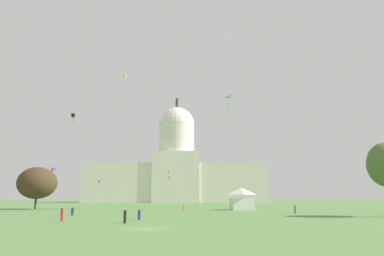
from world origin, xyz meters
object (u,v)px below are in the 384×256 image
kite_gold_low (193,171)px  person_black_edge_west (125,216)px  kite_cyan_high (160,123)px  kite_violet_low (54,169)px  kite_red_low (169,171)px  person_orange_front_right (184,208)px  person_navy_lawn_far_right (73,211)px  person_navy_mid_left (139,215)px  person_olive_front_center (295,209)px  person_red_near_tent (63,215)px  kite_turquoise_high (230,96)px  capitol_building (176,172)px  person_navy_aisle_center (62,212)px  tree_west_far (37,183)px  kite_magenta_low (99,181)px  kite_green_mid (228,100)px  event_tent (241,199)px  kite_black_mid (73,115)px  kite_yellow_high (125,76)px

kite_gold_low → person_black_edge_west: bearing=38.3°
kite_cyan_high → person_black_edge_west: bearing=143.2°
kite_violet_low → kite_red_low: (19.72, 98.62, 6.53)m
person_orange_front_right → person_navy_lawn_far_right: bearing=-175.9°
person_navy_mid_left → person_black_edge_west: (-0.84, -6.64, 0.13)m
person_olive_front_center → person_red_near_tent: person_olive_front_center is taller
person_red_near_tent → kite_turquoise_high: 130.15m
capitol_building → person_navy_aisle_center: capitol_building is taller
tree_west_far → person_olive_front_center: bearing=-22.5°
capitol_building → person_red_near_tent: (-9.20, -172.77, -18.03)m
person_navy_aisle_center → person_black_edge_west: (14.47, -19.06, 0.18)m
kite_gold_low → kite_magenta_low: 54.63m
person_red_near_tent → kite_green_mid: kite_green_mid is taller
event_tent → person_red_near_tent: size_ratio=3.56×
kite_cyan_high → kite_turquoise_high: bearing=-167.2°
tree_west_far → person_red_near_tent: tree_west_far is taller
person_navy_lawn_far_right → kite_red_low: kite_red_low is taller
kite_turquoise_high → kite_black_mid: bearing=130.1°
kite_yellow_high → kite_gold_low: (27.96, 49.06, -34.42)m
event_tent → tree_west_far: size_ratio=0.40×
person_orange_front_right → person_black_edge_west: 39.58m
kite_violet_low → kite_red_low: kite_red_low is taller
person_navy_aisle_center → kite_black_mid: bearing=114.5°
person_navy_lawn_far_right → kite_violet_low: kite_violet_low is taller
person_navy_aisle_center → kite_gold_low: bearing=85.8°
tree_west_far → kite_cyan_high: size_ratio=15.38×
person_red_near_tent → kite_magenta_low: bearing=-138.3°
kite_cyan_high → kite_black_mid: (-15.80, -96.28, -18.18)m
kite_violet_low → kite_magenta_low: kite_magenta_low is taller
event_tent → kite_green_mid: (-4.21, -11.46, 22.88)m
person_orange_front_right → person_navy_mid_left: person_navy_mid_left is taller
capitol_building → person_orange_front_right: (6.85, -138.06, -18.14)m
person_navy_lawn_far_right → kite_green_mid: (29.97, 14.96, 24.90)m
event_tent → person_red_near_tent: event_tent is taller
person_navy_lawn_far_right → kite_magenta_low: 83.42m
event_tent → kite_red_low: (-23.56, 85.78, 13.11)m
kite_cyan_high → kite_green_mid: kite_cyan_high is taller
person_black_edge_west → kite_turquoise_high: (27.64, 118.56, 50.14)m
kite_gold_low → tree_west_far: bearing=15.9°
person_navy_aisle_center → person_navy_lawn_far_right: (1.56, 0.83, 0.04)m
person_red_near_tent → person_black_edge_west: (9.21, -4.28, 0.06)m
kite_black_mid → tree_west_far: bearing=-1.7°
person_navy_aisle_center → kite_violet_low: bearing=124.9°
person_red_near_tent → kite_violet_low: bearing=-126.2°
person_navy_aisle_center → person_olive_front_center: bearing=16.8°
kite_magenta_low → kite_cyan_high: bearing=-175.2°
kite_gold_low → kite_green_mid: bearing=46.3°
person_red_near_tent → kite_gold_low: (19.14, 134.73, 15.95)m
person_navy_aisle_center → person_navy_lawn_far_right: bearing=35.3°
kite_cyan_high → kite_green_mid: 115.10m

